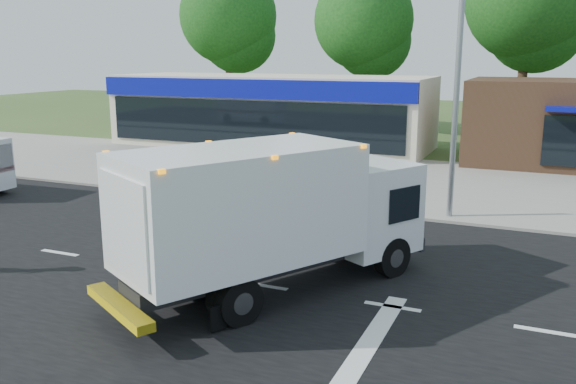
% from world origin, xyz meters
% --- Properties ---
extents(ground, '(120.00, 120.00, 0.00)m').
position_xyz_m(ground, '(0.00, 0.00, 0.00)').
color(ground, '#385123').
rests_on(ground, ground).
extents(road_asphalt, '(60.00, 14.00, 0.02)m').
position_xyz_m(road_asphalt, '(0.00, 0.00, 0.00)').
color(road_asphalt, black).
rests_on(road_asphalt, ground).
extents(sidewalk, '(60.00, 2.40, 0.12)m').
position_xyz_m(sidewalk, '(0.00, 8.20, 0.06)').
color(sidewalk, gray).
rests_on(sidewalk, ground).
extents(parking_apron, '(60.00, 9.00, 0.02)m').
position_xyz_m(parking_apron, '(0.00, 14.00, 0.01)').
color(parking_apron, gray).
rests_on(parking_apron, ground).
extents(lane_markings, '(55.20, 7.00, 0.01)m').
position_xyz_m(lane_markings, '(1.35, -1.35, 0.02)').
color(lane_markings, silver).
rests_on(lane_markings, road_asphalt).
extents(ems_box_truck, '(5.69, 7.66, 3.32)m').
position_xyz_m(ems_box_truck, '(0.31, -0.18, 1.92)').
color(ems_box_truck, black).
rests_on(ems_box_truck, ground).
extents(retail_strip_mall, '(18.00, 6.20, 4.00)m').
position_xyz_m(retail_strip_mall, '(-9.00, 19.93, 2.01)').
color(retail_strip_mall, beige).
rests_on(retail_strip_mall, ground).
extents(traffic_signal_pole, '(3.51, 0.25, 8.00)m').
position_xyz_m(traffic_signal_pole, '(2.35, 7.60, 4.92)').
color(traffic_signal_pole, gray).
rests_on(traffic_signal_pole, ground).
extents(background_trees, '(36.77, 7.39, 12.10)m').
position_xyz_m(background_trees, '(-0.85, 28.16, 7.38)').
color(background_trees, '#332114').
rests_on(background_trees, ground).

